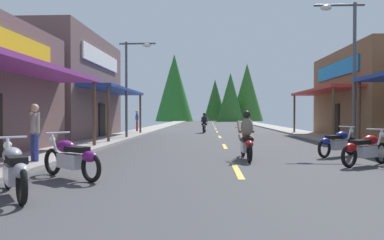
# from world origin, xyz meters

# --- Properties ---
(ground) EXTENTS (10.19, 88.31, 0.10)m
(ground) POSITION_xyz_m (0.00, 29.15, -0.05)
(ground) COLOR #424244
(sidewalk_left) EXTENTS (2.13, 88.31, 0.12)m
(sidewalk_left) POSITION_xyz_m (-6.16, 29.15, 0.06)
(sidewalk_left) COLOR #9E9991
(sidewalk_left) RESTS_ON ground
(sidewalk_right) EXTENTS (2.13, 88.31, 0.12)m
(sidewalk_right) POSITION_xyz_m (6.16, 29.15, 0.06)
(sidewalk_right) COLOR #9E9991
(sidewalk_right) RESTS_ON ground
(centerline_dashes) EXTENTS (0.16, 65.09, 0.01)m
(centerline_dashes) POSITION_xyz_m (0.00, 33.82, 0.01)
(centerline_dashes) COLOR #E0C64C
(centerline_dashes) RESTS_ON ground
(storefront_left_far) EXTENTS (7.86, 9.32, 6.14)m
(storefront_left_far) POSITION_xyz_m (-10.22, 20.81, 3.07)
(storefront_left_far) COLOR brown
(storefront_left_far) RESTS_ON ground
(streetlamp_left) EXTENTS (2.12, 0.30, 5.64)m
(streetlamp_left) POSITION_xyz_m (-5.15, 19.99, 3.73)
(streetlamp_left) COLOR #474C51
(streetlamp_left) RESTS_ON ground
(streetlamp_right) EXTENTS (2.12, 0.30, 6.21)m
(streetlamp_right) POSITION_xyz_m (5.17, 15.17, 4.04)
(streetlamp_right) COLOR #474C51
(streetlamp_right) RESTS_ON ground
(motorcycle_parked_right_2) EXTENTS (1.84, 1.26, 1.04)m
(motorcycle_parked_right_2) POSITION_xyz_m (3.67, 10.00, 0.49)
(motorcycle_parked_right_2) COLOR black
(motorcycle_parked_right_2) RESTS_ON ground
(motorcycle_parked_right_3) EXTENTS (1.79, 1.34, 1.04)m
(motorcycle_parked_right_3) POSITION_xyz_m (3.67, 12.09, 0.49)
(motorcycle_parked_right_3) COLOR black
(motorcycle_parked_right_3) RESTS_ON ground
(motorcycle_parked_left_1) EXTENTS (1.40, 1.75, 1.04)m
(motorcycle_parked_left_1) POSITION_xyz_m (-4.15, 5.98, 0.49)
(motorcycle_parked_left_1) COLOR black
(motorcycle_parked_left_1) RESTS_ON ground
(motorcycle_parked_left_2) EXTENTS (1.81, 1.31, 1.04)m
(motorcycle_parked_left_2) POSITION_xyz_m (-3.82, 7.70, 0.49)
(motorcycle_parked_left_2) COLOR black
(motorcycle_parked_left_2) RESTS_ON ground
(rider_cruising_lead) EXTENTS (0.60, 2.14, 1.57)m
(rider_cruising_lead) POSITION_xyz_m (0.47, 11.17, 0.66)
(rider_cruising_lead) COLOR black
(rider_cruising_lead) RESTS_ON ground
(rider_cruising_trailing) EXTENTS (0.60, 2.14, 1.57)m
(rider_cruising_trailing) POSITION_xyz_m (-1.04, 27.06, 0.66)
(rider_cruising_trailing) COLOR black
(rider_cruising_trailing) RESTS_ON ground
(pedestrian_browsing) EXTENTS (0.46, 0.43, 1.75)m
(pedestrian_browsing) POSITION_xyz_m (-5.67, 9.67, 1.02)
(pedestrian_browsing) COLOR #333F8C
(pedestrian_browsing) RESTS_ON ground
(pedestrian_waiting) EXTENTS (0.29, 0.57, 1.77)m
(pedestrian_waiting) POSITION_xyz_m (-6.34, 27.07, 1.04)
(pedestrian_waiting) COLOR maroon
(pedestrian_waiting) RESTS_ON ground
(treeline_backdrop) EXTENTS (23.69, 14.48, 13.74)m
(treeline_backdrop) POSITION_xyz_m (-2.27, 74.09, 6.07)
(treeline_backdrop) COLOR #295D23
(treeline_backdrop) RESTS_ON ground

